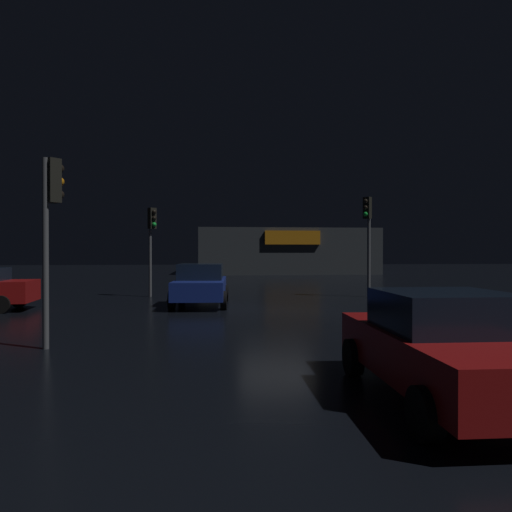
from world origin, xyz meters
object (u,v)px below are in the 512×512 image
at_px(car_crossing, 445,346).
at_px(car_far, 201,284).
at_px(traffic_signal_opposite, 152,232).
at_px(traffic_signal_cross_right, 51,209).
at_px(store_building, 285,251).
at_px(traffic_signal_main, 368,228).

bearing_deg(car_crossing, car_far, 106.91).
bearing_deg(traffic_signal_opposite, traffic_signal_cross_right, -93.46).
relative_size(store_building, car_crossing, 3.92).
height_order(traffic_signal_main, traffic_signal_cross_right, traffic_signal_main).
xyz_separation_m(traffic_signal_opposite, car_crossing, (5.99, -15.68, -2.23)).
relative_size(car_far, car_crossing, 1.10).
relative_size(store_building, traffic_signal_cross_right, 4.08).
relative_size(traffic_signal_cross_right, car_far, 0.87).
height_order(traffic_signal_cross_right, car_far, traffic_signal_cross_right).
distance_m(traffic_signal_opposite, car_far, 4.82).
bearing_deg(car_crossing, traffic_signal_opposite, 110.91).
distance_m(traffic_signal_main, traffic_signal_opposite, 9.90).
height_order(traffic_signal_main, car_crossing, traffic_signal_main).
bearing_deg(car_crossing, traffic_signal_main, 75.26).
relative_size(store_building, car_far, 3.56).
distance_m(store_building, traffic_signal_main, 24.78).
bearing_deg(store_building, car_far, -105.41).
distance_m(traffic_signal_opposite, car_crossing, 16.93).
xyz_separation_m(store_building, car_crossing, (-3.88, -39.42, -1.37)).
distance_m(store_building, traffic_signal_opposite, 25.72).
distance_m(traffic_signal_cross_right, car_crossing, 8.19).
distance_m(car_far, car_crossing, 12.60).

